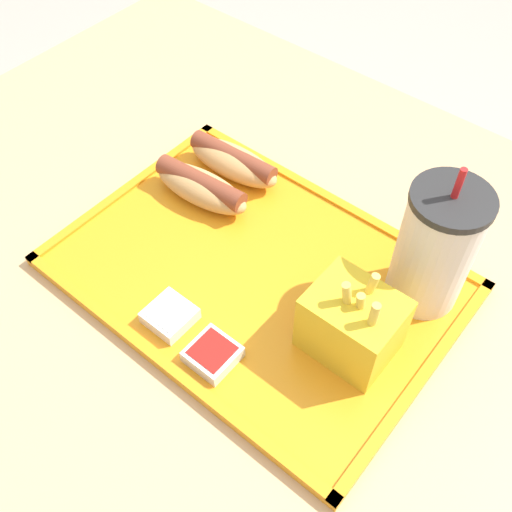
% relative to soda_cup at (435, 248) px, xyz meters
% --- Properties ---
extents(ground_plane, '(8.00, 8.00, 0.00)m').
position_rel_soda_cup_xyz_m(ground_plane, '(-0.14, -0.12, -0.85)').
color(ground_plane, '#ADA393').
extents(dining_table, '(1.19, 0.90, 0.76)m').
position_rel_soda_cup_xyz_m(dining_table, '(-0.14, -0.12, -0.47)').
color(dining_table, tan).
rests_on(dining_table, ground_plane).
extents(food_tray, '(0.45, 0.32, 0.01)m').
position_rel_soda_cup_xyz_m(food_tray, '(-0.16, -0.10, -0.08)').
color(food_tray, orange).
rests_on(food_tray, dining_table).
extents(soda_cup, '(0.08, 0.08, 0.19)m').
position_rel_soda_cup_xyz_m(soda_cup, '(0.00, 0.00, 0.00)').
color(soda_cup, silver).
rests_on(soda_cup, food_tray).
extents(hot_dog_far, '(0.14, 0.06, 0.04)m').
position_rel_soda_cup_xyz_m(hot_dog_far, '(-0.29, 0.01, -0.05)').
color(hot_dog_far, tan).
rests_on(hot_dog_far, food_tray).
extents(hot_dog_near, '(0.14, 0.06, 0.04)m').
position_rel_soda_cup_xyz_m(hot_dog_near, '(-0.29, -0.05, -0.05)').
color(hot_dog_near, tan).
rests_on(hot_dog_near, food_tray).
extents(fries_carton, '(0.09, 0.07, 0.11)m').
position_rel_soda_cup_xyz_m(fries_carton, '(-0.02, -0.11, -0.04)').
color(fries_carton, gold).
rests_on(fries_carton, food_tray).
extents(sauce_cup_mayo, '(0.05, 0.05, 0.02)m').
position_rel_soda_cup_xyz_m(sauce_cup_mayo, '(-0.19, -0.21, -0.07)').
color(sauce_cup_mayo, silver).
rests_on(sauce_cup_mayo, food_tray).
extents(sauce_cup_ketchup, '(0.05, 0.05, 0.02)m').
position_rel_soda_cup_xyz_m(sauce_cup_ketchup, '(-0.12, -0.21, -0.07)').
color(sauce_cup_ketchup, silver).
rests_on(sauce_cup_ketchup, food_tray).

